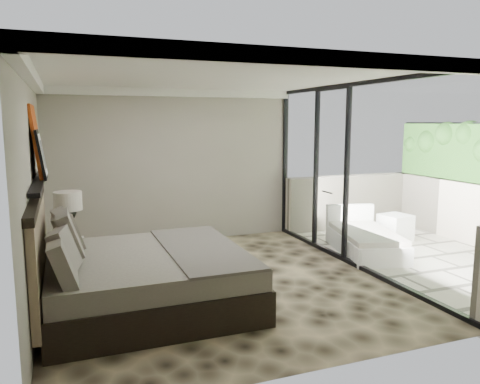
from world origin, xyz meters
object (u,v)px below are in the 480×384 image
object	(u,v)px
table_lamp	(68,210)
lounger	(364,240)
bed	(139,276)
nightstand	(68,260)
ottoman	(395,228)

from	to	relation	value
table_lamp	lounger	distance (m)	4.81
table_lamp	lounger	size ratio (longest dim) A/B	0.37
bed	nightstand	xyz separation A→B (m)	(-0.79, 1.53, -0.15)
bed	ottoman	xyz separation A→B (m)	(4.98, 1.51, -0.14)
nightstand	lounger	xyz separation A→B (m)	(4.76, -0.47, -0.02)
bed	table_lamp	world-z (taller)	bed
lounger	ottoman	bearing A→B (deg)	38.75
bed	nightstand	bearing A→B (deg)	117.15
table_lamp	lounger	xyz separation A→B (m)	(4.72, -0.46, -0.76)
table_lamp	nightstand	bearing A→B (deg)	167.72
nightstand	lounger	size ratio (longest dim) A/B	0.24
table_lamp	bed	bearing A→B (deg)	-63.82
table_lamp	ottoman	distance (m)	5.78
ottoman	nightstand	bearing A→B (deg)	179.80
ottoman	lounger	xyz separation A→B (m)	(-1.01, -0.45, -0.03)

